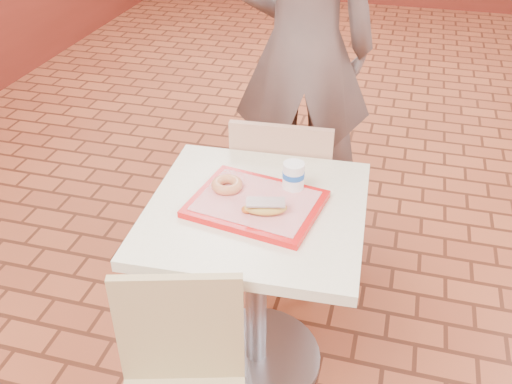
% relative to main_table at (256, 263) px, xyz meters
% --- Properties ---
extents(main_table, '(0.73, 0.73, 0.77)m').
position_rel_main_table_xyz_m(main_table, '(0.00, 0.00, 0.00)').
color(main_table, beige).
rests_on(main_table, ground).
extents(chair_main_back, '(0.43, 0.43, 0.88)m').
position_rel_main_table_xyz_m(chair_main_back, '(-0.01, 0.50, -0.03)').
color(chair_main_back, tan).
rests_on(chair_main_back, ground).
extents(customer, '(0.76, 0.58, 1.89)m').
position_rel_main_table_xyz_m(customer, '(-0.06, 1.07, 0.43)').
color(customer, brown).
rests_on(customer, ground).
extents(serving_tray, '(0.42, 0.33, 0.03)m').
position_rel_main_table_xyz_m(serving_tray, '(0.00, -0.00, 0.26)').
color(serving_tray, red).
rests_on(serving_tray, main_table).
extents(ring_donut, '(0.13, 0.13, 0.03)m').
position_rel_main_table_xyz_m(ring_donut, '(-0.12, 0.04, 0.29)').
color(ring_donut, '#CF7B4B').
rests_on(ring_donut, serving_tray).
extents(long_john_donut, '(0.15, 0.10, 0.04)m').
position_rel_main_table_xyz_m(long_john_donut, '(0.04, -0.06, 0.30)').
color(long_john_donut, gold).
rests_on(long_john_donut, serving_tray).
extents(paper_cup, '(0.08, 0.08, 0.09)m').
position_rel_main_table_xyz_m(paper_cup, '(0.10, 0.11, 0.33)').
color(paper_cup, white).
rests_on(paper_cup, serving_tray).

